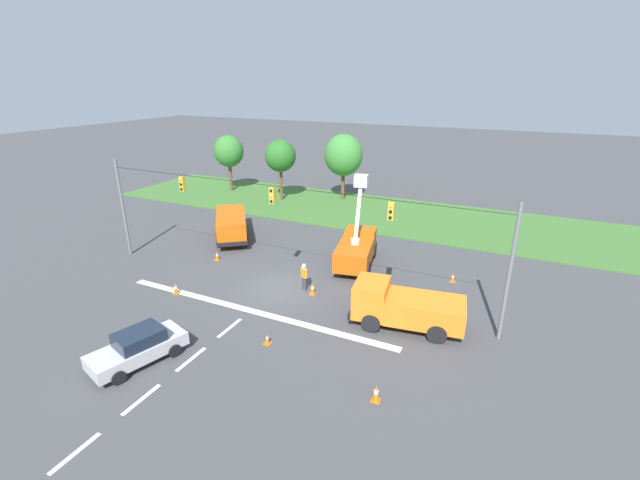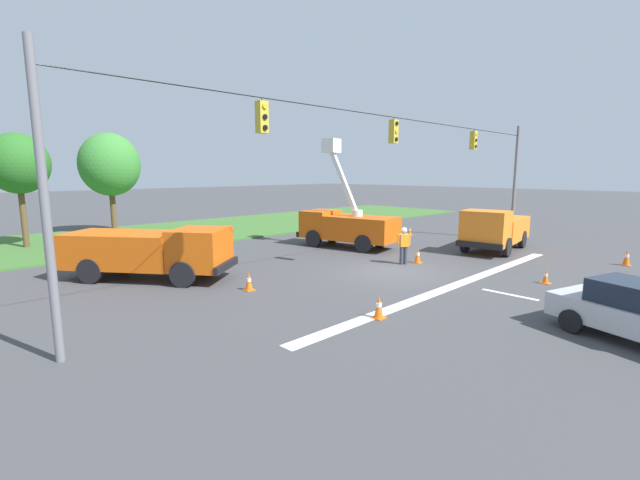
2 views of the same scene
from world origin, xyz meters
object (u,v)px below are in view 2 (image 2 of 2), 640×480
object	(u,v)px
traffic_cone_foreground_right	(249,281)
traffic_cone_mid_left	(379,307)
tree_west	(18,164)
tree_centre	(110,165)
traffic_cone_foreground_left	(546,277)
traffic_cone_mid_right	(418,255)
traffic_cone_lane_edge_a	(410,231)
utility_truck_support_near	(149,250)
utility_truck_support_far	(495,229)
road_worker	(404,244)
utility_truck_bucket_lift	(347,224)
traffic_cone_near_bucket	(627,257)

from	to	relation	value
traffic_cone_foreground_right	traffic_cone_mid_left	xyz separation A→B (m)	(1.00, -5.27, 0.02)
tree_west	tree_centre	size ratio (longest dim) A/B	0.92
traffic_cone_foreground_left	traffic_cone_mid_right	world-z (taller)	traffic_cone_mid_right
tree_west	traffic_cone_lane_edge_a	xyz separation A→B (m)	(20.13, -12.40, -4.47)
utility_truck_support_near	traffic_cone_foreground_left	xyz separation A→B (m)	(10.80, -11.70, -0.92)
tree_west	tree_centre	xyz separation A→B (m)	(5.89, 3.05, 0.04)
utility_truck_support_near	utility_truck_support_far	world-z (taller)	utility_truck_support_far
tree_centre	traffic_cone_foreground_right	distance (m)	19.81
utility_truck_support_near	road_worker	bearing A→B (deg)	-30.33
utility_truck_bucket_lift	traffic_cone_mid_right	xyz separation A→B (m)	(-0.80, -5.34, -0.96)
tree_west	traffic_cone_near_bucket	distance (m)	31.85
utility_truck_support_far	traffic_cone_near_bucket	distance (m)	6.16
utility_truck_support_far	traffic_cone_mid_left	bearing A→B (deg)	-169.80
traffic_cone_mid_right	traffic_cone_near_bucket	size ratio (longest dim) A/B	0.95
traffic_cone_foreground_left	traffic_cone_lane_edge_a	size ratio (longest dim) A/B	0.88
traffic_cone_lane_edge_a	traffic_cone_foreground_left	bearing A→B (deg)	-122.81
utility_truck_support_far	traffic_cone_mid_left	distance (m)	13.83
traffic_cone_near_bucket	traffic_cone_mid_right	bearing A→B (deg)	132.05
utility_truck_bucket_lift	traffic_cone_lane_edge_a	xyz separation A→B (m)	(6.68, 0.13, -1.02)
utility_truck_support_near	traffic_cone_mid_left	xyz separation A→B (m)	(2.86, -9.59, -0.84)
tree_west	traffic_cone_mid_right	distance (m)	22.33
traffic_cone_foreground_left	traffic_cone_mid_left	size ratio (longest dim) A/B	0.80
tree_centre	road_worker	distance (m)	21.81
tree_west	traffic_cone_foreground_left	xyz separation A→B (m)	(12.95, -23.54, -4.51)
traffic_cone_mid_right	traffic_cone_lane_edge_a	distance (m)	9.27
tree_centre	traffic_cone_near_bucket	bearing A→B (deg)	-64.75
utility_truck_bucket_lift	traffic_cone_foreground_left	world-z (taller)	utility_truck_bucket_lift
traffic_cone_mid_left	traffic_cone_near_bucket	distance (m)	14.61
utility_truck_support_near	road_worker	world-z (taller)	utility_truck_support_near
traffic_cone_mid_left	traffic_cone_lane_edge_a	world-z (taller)	traffic_cone_mid_left
traffic_cone_mid_left	traffic_cone_lane_edge_a	size ratio (longest dim) A/B	1.11
tree_centre	road_worker	bearing A→B (deg)	-73.70
tree_west	traffic_cone_mid_left	bearing A→B (deg)	-76.84
utility_truck_bucket_lift	utility_truck_support_near	size ratio (longest dim) A/B	0.92
utility_truck_bucket_lift	traffic_cone_near_bucket	world-z (taller)	utility_truck_bucket_lift
road_worker	traffic_cone_foreground_left	world-z (taller)	road_worker
utility_truck_bucket_lift	utility_truck_support_far	xyz separation A→B (m)	(5.14, -6.46, -0.14)
traffic_cone_foreground_left	tree_west	bearing A→B (deg)	118.81
utility_truck_support_near	utility_truck_support_far	distance (m)	17.93
utility_truck_bucket_lift	traffic_cone_foreground_left	distance (m)	11.08
utility_truck_bucket_lift	traffic_cone_foreground_right	distance (m)	10.17
traffic_cone_mid_right	traffic_cone_lane_edge_a	bearing A→B (deg)	36.17
traffic_cone_mid_right	traffic_cone_foreground_right	bearing A→B (deg)	168.80
tree_centre	traffic_cone_near_bucket	size ratio (longest dim) A/B	8.84
utility_truck_support_far	traffic_cone_foreground_right	xyz separation A→B (m)	(-14.59, 2.83, -0.86)
tree_centre	utility_truck_bucket_lift	distance (m)	17.67
utility_truck_support_near	traffic_cone_foreground_right	bearing A→B (deg)	-66.72
utility_truck_support_far	traffic_cone_foreground_right	bearing A→B (deg)	169.03
traffic_cone_foreground_right	traffic_cone_foreground_left	bearing A→B (deg)	-39.57
utility_truck_support_far	traffic_cone_mid_left	size ratio (longest dim) A/B	8.41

